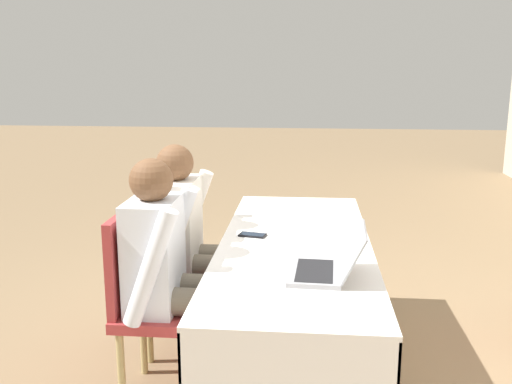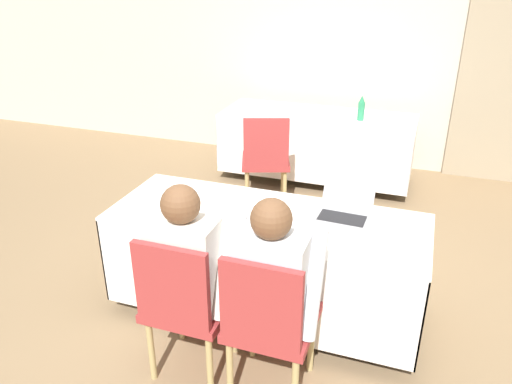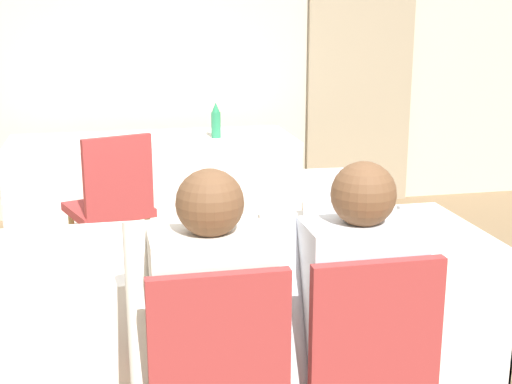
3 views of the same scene
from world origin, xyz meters
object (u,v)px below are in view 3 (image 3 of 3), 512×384
person_checkered_shirt (208,321)px  chair_near_right (360,368)px  laptop (344,214)px  water_bottle (216,121)px  cell_phone (235,260)px  chair_near_left (214,384)px  person_white_shirt (350,308)px  chair_far_spare (112,201)px

person_checkered_shirt → chair_near_right: bearing=167.5°
laptop → water_bottle: (-0.21, 2.11, 0.08)m
cell_phone → person_checkered_shirt: person_checkered_shirt is taller
cell_phone → chair_near_left: chair_near_left is taller
chair_near_right → person_white_shirt: person_white_shirt is taller
chair_far_spare → person_white_shirt: bearing=90.0°
person_checkered_shirt → water_bottle: bearing=-99.5°
laptop → chair_near_right: bearing=-102.4°
chair_near_right → water_bottle: bearing=-90.1°
chair_near_left → person_white_shirt: 0.50m
cell_phone → chair_near_right: size_ratio=0.16×
laptop → chair_near_right: laptop is taller
laptop → chair_far_spare: bearing=127.4°
chair_far_spare → person_white_shirt: (0.73, -2.08, 0.16)m
person_checkered_shirt → cell_phone: bearing=-113.1°
chair_near_left → person_checkered_shirt: person_checkered_shirt is taller
laptop → water_bottle: water_bottle is taller
chair_near_right → chair_far_spare: 2.31m
person_checkered_shirt → laptop: bearing=-134.0°
chair_near_left → chair_far_spare: bearing=-83.1°
person_white_shirt → person_checkered_shirt: bearing=0.0°
cell_phone → chair_near_left: (-0.15, -0.46, -0.22)m
cell_phone → person_checkered_shirt: 0.39m
laptop → person_white_shirt: (-0.22, -0.71, -0.10)m
chair_near_left → person_white_shirt: person_white_shirt is taller
laptop → cell_phone: size_ratio=2.23×
water_bottle → chair_near_right: bearing=-90.1°
laptop → chair_near_left: (-0.69, -0.81, -0.26)m
water_bottle → chair_far_spare: 1.10m
water_bottle → chair_near_right: water_bottle is taller
chair_near_left → chair_far_spare: 2.20m
water_bottle → chair_near_right: 2.95m
chair_near_left → person_white_shirt: size_ratio=0.78×
water_bottle → chair_near_left: size_ratio=0.28×
laptop → water_bottle: size_ratio=1.28×
cell_phone → water_bottle: (0.32, 2.47, 0.11)m
chair_near_left → chair_near_right: same height
cell_phone → chair_near_right: chair_near_right is taller
chair_near_left → chair_near_right: size_ratio=1.00×
water_bottle → chair_near_right: size_ratio=0.28×
chair_near_left → person_checkered_shirt: bearing=-90.0°
laptop → water_bottle: bearing=98.4°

